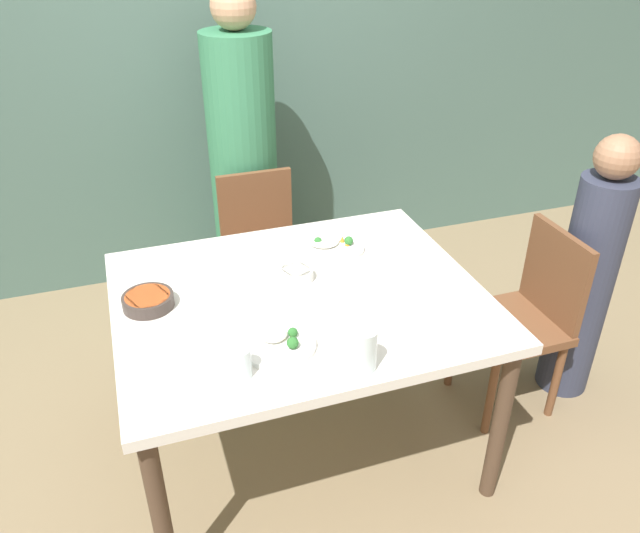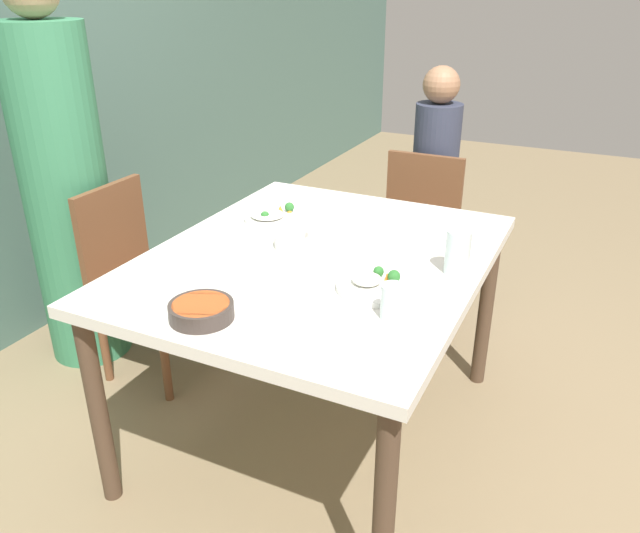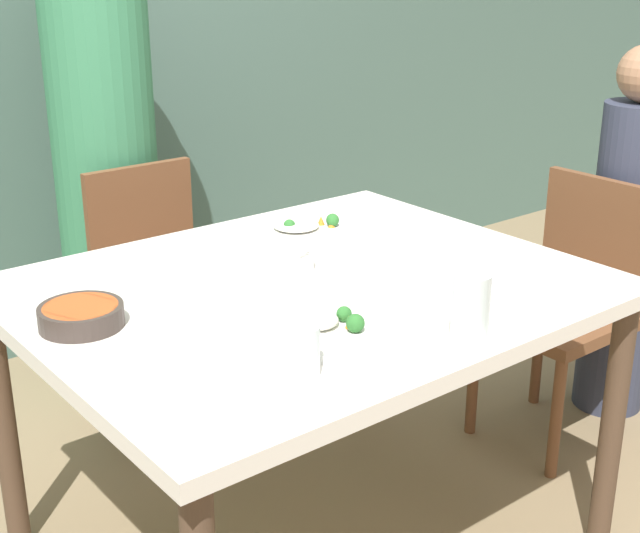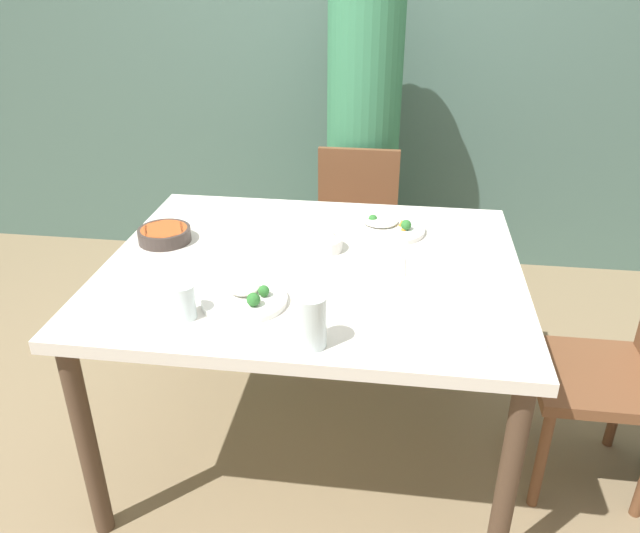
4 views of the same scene
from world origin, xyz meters
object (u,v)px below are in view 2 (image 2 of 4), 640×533
Objects in this scene: person_child at (433,195)px; bowl_curry at (201,310)px; chair_adult_spot at (140,275)px; person_adult at (66,192)px; glass_water_tall at (458,252)px; plate_rice_adult at (376,285)px; chair_child_spot at (414,236)px.

person_child is 6.80× the size of bowl_curry.
chair_adult_spot is 0.50× the size of person_adult.
bowl_curry is at bearing 136.83° from glass_water_tall.
person_adult is at bearing 61.87° from bowl_curry.
glass_water_tall is (0.60, -0.56, 0.05)m from bowl_curry.
chair_adult_spot is at bearing 78.82° from plate_rice_adult.
chair_child_spot is 0.50× the size of person_adult.
glass_water_tall is at bearing -40.76° from plate_rice_adult.
glass_water_tall is (0.22, -0.19, 0.06)m from plate_rice_adult.
bowl_curry is (-0.61, -0.78, 0.32)m from chair_adult_spot.
chair_child_spot reaches higher than plate_rice_adult.
person_adult reaches higher than chair_child_spot.
chair_child_spot is at bearing 180.00° from person_child.
person_child reaches higher than plate_rice_adult.
chair_adult_spot is 1.22m from plate_rice_adult.
person_adult is at bearing -143.81° from chair_child_spot.
glass_water_tall is at bearing -90.25° from person_adult.
person_child is 1.48m from plate_rice_adult.
chair_child_spot is 0.32m from person_child.
glass_water_tall reaches higher than plate_rice_adult.
chair_child_spot reaches higher than bowl_curry.
bowl_curry is at bearing 135.51° from plate_rice_adult.
glass_water_tall reaches higher than chair_child_spot.
glass_water_tall is (-0.94, -0.42, 0.36)m from chair_child_spot.
person_adult reaches higher than plate_rice_adult.
chair_child_spot is at bearing -5.12° from bowl_curry.
person_adult is at bearing 89.75° from glass_water_tall.
person_adult reaches higher than glass_water_tall.
glass_water_tall reaches higher than chair_adult_spot.
chair_adult_spot is at bearing 89.68° from glass_water_tall.
chair_adult_spot is 4.63× the size of bowl_curry.
plate_rice_adult is 1.71× the size of glass_water_tall.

